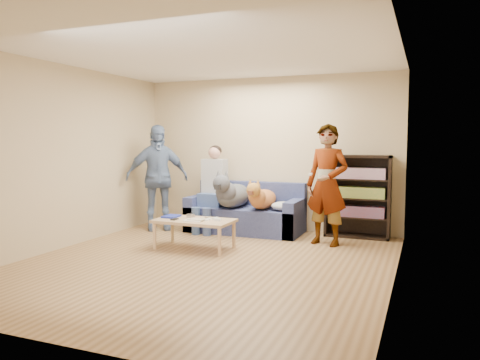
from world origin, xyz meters
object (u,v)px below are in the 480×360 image
at_px(person_standing_left, 157,177).
at_px(sofa, 246,215).
at_px(notebook_blue, 171,216).
at_px(bookshelf, 358,194).
at_px(person_seated, 212,185).
at_px(dog_tan, 261,198).
at_px(person_standing_right, 327,185).
at_px(camera_silver, 191,216).
at_px(dog_gray, 231,194).
at_px(coffee_table, 194,223).

distance_m(person_standing_left, sofa, 1.65).
distance_m(notebook_blue, bookshelf, 2.93).
relative_size(person_seated, dog_tan, 1.29).
distance_m(person_standing_right, dog_tan, 1.16).
bearing_deg(camera_silver, person_standing_right, 25.01).
bearing_deg(person_standing_right, dog_tan, -176.62).
bearing_deg(person_standing_right, bookshelf, 80.45).
xyz_separation_m(person_standing_right, bookshelf, (0.35, 0.72, -0.21)).
relative_size(notebook_blue, dog_gray, 0.21).
bearing_deg(bookshelf, person_seated, -171.33).
distance_m(person_seated, coffee_table, 1.42).
bearing_deg(dog_gray, camera_silver, -99.84).
xyz_separation_m(sofa, person_seated, (-0.56, -0.13, 0.49)).
bearing_deg(dog_gray, person_seated, 162.83).
distance_m(person_standing_right, coffee_table, 2.00).
bearing_deg(camera_silver, dog_tan, 57.40).
bearing_deg(dog_tan, camera_silver, -122.60).
distance_m(sofa, bookshelf, 1.86).
height_order(person_seated, dog_gray, person_seated).
bearing_deg(coffee_table, person_seated, 104.39).
distance_m(sofa, dog_tan, 0.54).
xyz_separation_m(person_standing_right, dog_tan, (-1.10, 0.25, -0.27)).
height_order(person_standing_left, dog_gray, person_standing_left).
bearing_deg(coffee_table, person_standing_right, 29.74).
bearing_deg(person_standing_right, dog_gray, -171.91).
relative_size(camera_silver, coffee_table, 0.10).
bearing_deg(dog_gray, sofa, 57.56).
bearing_deg(camera_silver, person_standing_left, 140.60).
bearing_deg(person_standing_left, notebook_blue, -89.73).
relative_size(notebook_blue, bookshelf, 0.20).
bearing_deg(dog_gray, dog_tan, 2.23).
bearing_deg(notebook_blue, camera_silver, 14.04).
bearing_deg(sofa, bookshelf, 7.40).
relative_size(person_standing_left, sofa, 0.94).
relative_size(sofa, dog_gray, 1.50).
relative_size(camera_silver, sofa, 0.06).
xyz_separation_m(person_standing_left, bookshelf, (3.28, 0.63, -0.22)).
height_order(dog_tan, coffee_table, dog_tan).
distance_m(dog_tan, bookshelf, 1.52).
bearing_deg(person_standing_left, coffee_table, -80.14).
xyz_separation_m(dog_tan, coffee_table, (-0.58, -1.21, -0.24)).
relative_size(person_standing_right, notebook_blue, 6.81).
relative_size(person_standing_right, sofa, 0.93).
xyz_separation_m(person_standing_left, dog_gray, (1.32, 0.14, -0.24)).
distance_m(camera_silver, dog_tan, 1.31).
bearing_deg(sofa, dog_tan, -33.29).
bearing_deg(dog_tan, notebook_blue, -130.10).
height_order(dog_gray, coffee_table, dog_gray).
xyz_separation_m(notebook_blue, dog_gray, (0.47, 1.14, 0.22)).
bearing_deg(person_seated, dog_tan, -6.52).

